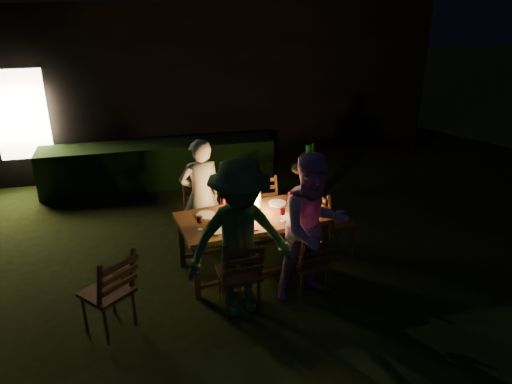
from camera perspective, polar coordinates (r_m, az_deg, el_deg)
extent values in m
plane|color=black|center=(6.28, -4.21, -11.60)|extent=(40.00, 40.00, 0.00)
cube|color=black|center=(11.49, -9.59, 13.16)|extent=(10.00, 4.00, 3.20)
cube|color=#FFE5B2|center=(9.79, -25.26, 7.97)|extent=(0.90, 0.06, 1.60)
cube|color=black|center=(9.40, -11.01, 3.15)|extent=(4.20, 0.70, 0.80)
cube|color=#4E321A|center=(6.40, -0.46, -2.98)|extent=(1.98, 1.18, 0.06)
cube|color=#4E321A|center=(6.07, -6.78, -9.19)|extent=(0.07, 0.07, 0.69)
cube|color=#4E321A|center=(6.71, -8.48, -5.85)|extent=(0.07, 0.07, 0.69)
cube|color=#4E321A|center=(6.61, 7.71, -6.27)|extent=(0.07, 0.07, 0.69)
cube|color=#4E321A|center=(7.21, 4.82, -3.48)|extent=(0.07, 0.07, 0.69)
cube|color=#4E321A|center=(5.79, -1.99, -9.23)|extent=(0.48, 0.46, 0.04)
cube|color=#4E321A|center=(5.47, -1.53, -7.73)|extent=(0.47, 0.17, 0.54)
cube|color=#4E321A|center=(6.13, 6.05, -8.06)|extent=(0.44, 0.42, 0.04)
cube|color=#4E321A|center=(5.87, 6.86, -6.77)|extent=(0.41, 0.18, 0.47)
cube|color=#4E321A|center=(7.04, -6.06, -2.91)|extent=(0.49, 0.47, 0.04)
cube|color=#4E321A|center=(7.10, -6.45, -0.01)|extent=(0.48, 0.18, 0.56)
cube|color=#4E321A|center=(7.36, 1.48, -2.18)|extent=(0.44, 0.43, 0.04)
cube|color=#4E321A|center=(7.40, 1.02, 0.17)|extent=(0.42, 0.18, 0.47)
cube|color=#4E321A|center=(7.02, 9.14, -3.36)|extent=(0.47, 0.49, 0.04)
cube|color=#4E321A|center=(6.82, 7.83, -1.45)|extent=(0.19, 0.47, 0.53)
cube|color=#4E321A|center=(5.70, -16.67, -10.90)|extent=(0.64, 0.64, 0.04)
cube|color=#4E321A|center=(5.40, -15.70, -9.08)|extent=(0.46, 0.42, 0.55)
imported|color=beige|center=(6.97, -6.33, -0.31)|extent=(0.64, 0.46, 1.61)
imported|color=#C184BE|center=(5.83, 6.57, -4.13)|extent=(0.98, 0.81, 1.83)
imported|color=#2E5C2E|center=(5.50, -1.82, -5.48)|extent=(1.30, 0.86, 1.88)
cube|color=white|center=(6.44, -0.20, -2.36)|extent=(0.15, 0.15, 0.03)
cube|color=white|center=(6.31, -0.20, 0.25)|extent=(0.16, 0.16, 0.03)
cylinder|color=#FF9E3F|center=(6.39, -0.20, -1.44)|extent=(0.09, 0.09, 0.18)
cylinder|color=white|center=(6.43, -5.75, -2.64)|extent=(0.25, 0.25, 0.01)
cylinder|color=white|center=(6.05, -4.60, -4.36)|extent=(0.25, 0.25, 0.01)
cylinder|color=white|center=(6.73, 2.46, -1.29)|extent=(0.25, 0.25, 0.01)
cylinder|color=white|center=(6.37, 4.04, -2.84)|extent=(0.25, 0.25, 0.01)
cylinder|color=#0F471E|center=(6.25, -2.60, -1.95)|extent=(0.07, 0.07, 0.28)
cube|color=red|center=(6.07, -0.71, -4.16)|extent=(0.18, 0.14, 0.01)
cube|color=red|center=(6.34, 5.17, -3.00)|extent=(0.18, 0.14, 0.01)
cube|color=black|center=(5.96, -5.02, -4.84)|extent=(0.14, 0.07, 0.01)
cylinder|color=olive|center=(8.13, 6.07, 2.68)|extent=(0.56, 0.56, 0.04)
cylinder|color=olive|center=(8.26, 5.96, 0.31)|extent=(0.06, 0.06, 0.73)
cylinder|color=#A5A8AD|center=(8.08, 6.11, 3.55)|extent=(0.30, 0.30, 0.22)
cylinder|color=#0F471E|center=(8.01, 5.88, 3.76)|extent=(0.07, 0.07, 0.32)
cylinder|color=#0F471E|center=(8.12, 6.37, 4.00)|extent=(0.07, 0.07, 0.32)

